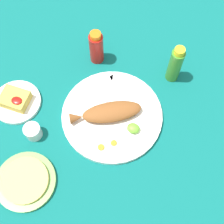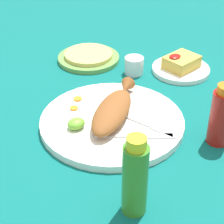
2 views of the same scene
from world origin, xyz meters
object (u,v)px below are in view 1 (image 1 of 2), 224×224
object	(u,v)px
main_plate	(112,115)
fork_near	(108,92)
side_plate_fries	(17,102)
tortilla_plate	(26,181)
fried_fish	(109,112)
salt_cup	(33,132)
fork_far	(122,92)
hot_sauce_bottle_red	(96,47)
hot_sauce_bottle_green	(175,65)

from	to	relation	value
main_plate	fork_near	world-z (taller)	fork_near
side_plate_fries	tortilla_plate	bearing A→B (deg)	-57.98
fork_near	tortilla_plate	world-z (taller)	fork_near
fried_fish	main_plate	bearing A→B (deg)	0.00
side_plate_fries	salt_cup	bearing A→B (deg)	-39.10
tortilla_plate	salt_cup	bearing A→B (deg)	105.70
fried_fish	fork_far	xyz separation A→B (m)	(0.01, 0.10, -0.02)
fork_far	side_plate_fries	distance (m)	0.38
fork_far	salt_cup	bearing A→B (deg)	89.65
main_plate	hot_sauce_bottle_red	size ratio (longest dim) A/B	2.37
fried_fish	fork_near	size ratio (longest dim) A/B	1.32
fried_fish	hot_sauce_bottle_red	world-z (taller)	hot_sauce_bottle_red
hot_sauce_bottle_green	side_plate_fries	xyz separation A→B (m)	(-0.50, -0.29, -0.07)
fork_near	tortilla_plate	size ratio (longest dim) A/B	0.95
hot_sauce_bottle_red	fork_far	bearing A→B (deg)	-41.01
fork_far	hot_sauce_bottle_green	size ratio (longest dim) A/B	0.84
fork_far	hot_sauce_bottle_red	xyz separation A→B (m)	(-0.14, 0.12, 0.05)
fried_fish	salt_cup	size ratio (longest dim) A/B	4.28
hot_sauce_bottle_green	salt_cup	world-z (taller)	hot_sauce_bottle_green
hot_sauce_bottle_green	hot_sauce_bottle_red	bearing A→B (deg)	-177.15
hot_sauce_bottle_red	side_plate_fries	bearing A→B (deg)	-126.85
main_plate	hot_sauce_bottle_red	xyz separation A→B (m)	(-0.13, 0.21, 0.06)
main_plate	tortilla_plate	world-z (taller)	main_plate
salt_cup	tortilla_plate	xyz separation A→B (m)	(0.04, -0.16, -0.02)
side_plate_fries	fork_far	bearing A→B (deg)	24.00
main_plate	fried_fish	bearing A→B (deg)	-150.63
fried_fish	fork_near	distance (m)	0.09
hot_sauce_bottle_red	tortilla_plate	xyz separation A→B (m)	(-0.05, -0.52, -0.06)
fried_fish	salt_cup	distance (m)	0.27
fork_far	salt_cup	xyz separation A→B (m)	(-0.24, -0.24, 0.00)
hot_sauce_bottle_red	side_plate_fries	size ratio (longest dim) A/B	0.86
hot_sauce_bottle_red	hot_sauce_bottle_green	bearing A→B (deg)	2.85
main_plate	hot_sauce_bottle_red	world-z (taller)	hot_sauce_bottle_red
fried_fish	tortilla_plate	bearing A→B (deg)	-149.60
fork_far	hot_sauce_bottle_green	world-z (taller)	hot_sauce_bottle_green
main_plate	salt_cup	distance (m)	0.28
hot_sauce_bottle_green	tortilla_plate	distance (m)	0.64
fork_near	tortilla_plate	distance (m)	0.41
main_plate	fried_fish	xyz separation A→B (m)	(-0.01, -0.01, 0.03)
hot_sauce_bottle_red	fried_fish	bearing A→B (deg)	-60.30
fork_far	side_plate_fries	world-z (taller)	fork_far
fork_far	tortilla_plate	size ratio (longest dim) A/B	0.74
fork_near	hot_sauce_bottle_green	distance (m)	0.26
fork_near	hot_sauce_bottle_green	world-z (taller)	hot_sauce_bottle_green
hot_sauce_bottle_green	fried_fish	bearing A→B (deg)	-125.44
hot_sauce_bottle_red	main_plate	bearing A→B (deg)	-57.83
main_plate	fork_far	world-z (taller)	fork_far
salt_cup	side_plate_fries	world-z (taller)	salt_cup
fork_near	salt_cup	distance (m)	0.30
fried_fish	hot_sauce_bottle_green	size ratio (longest dim) A/B	1.44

